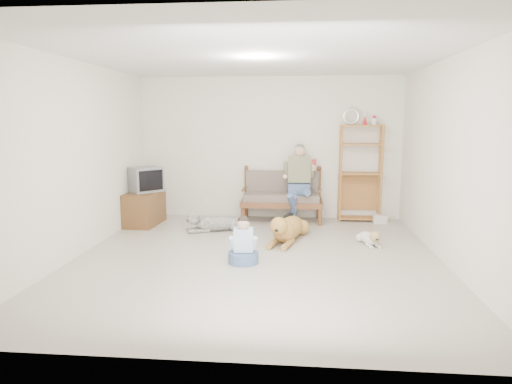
# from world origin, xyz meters

# --- Properties ---
(floor) EXTENTS (5.50, 5.50, 0.00)m
(floor) POSITION_xyz_m (0.00, 0.00, 0.00)
(floor) COLOR beige
(floor) RESTS_ON ground
(ceiling) EXTENTS (5.50, 5.50, 0.00)m
(ceiling) POSITION_xyz_m (0.00, 0.00, 2.70)
(ceiling) COLOR silver
(ceiling) RESTS_ON ground
(wall_back) EXTENTS (5.00, 0.00, 5.00)m
(wall_back) POSITION_xyz_m (0.00, 2.75, 1.35)
(wall_back) COLOR silver
(wall_back) RESTS_ON ground
(wall_front) EXTENTS (5.00, 0.00, 5.00)m
(wall_front) POSITION_xyz_m (0.00, -2.75, 1.35)
(wall_front) COLOR silver
(wall_front) RESTS_ON ground
(wall_left) EXTENTS (0.00, 5.50, 5.50)m
(wall_left) POSITION_xyz_m (-2.50, 0.00, 1.35)
(wall_left) COLOR silver
(wall_left) RESTS_ON ground
(wall_right) EXTENTS (0.00, 5.50, 5.50)m
(wall_right) POSITION_xyz_m (2.50, 0.00, 1.35)
(wall_right) COLOR silver
(wall_right) RESTS_ON ground
(loveseat) EXTENTS (1.50, 0.70, 0.95)m
(loveseat) POSITION_xyz_m (0.25, 2.43, 0.49)
(loveseat) COLOR brown
(loveseat) RESTS_ON ground
(man) EXTENTS (0.55, 0.79, 1.27)m
(man) POSITION_xyz_m (0.55, 2.22, 0.66)
(man) COLOR #485F85
(man) RESTS_ON loveseat
(etagere) EXTENTS (0.80, 0.35, 2.10)m
(etagere) POSITION_xyz_m (1.71, 2.55, 0.92)
(etagere) COLOR #A26232
(etagere) RESTS_ON ground
(book_stack) EXTENTS (0.25, 0.19, 0.16)m
(book_stack) POSITION_xyz_m (2.07, 2.35, 0.08)
(book_stack) COLOR white
(book_stack) RESTS_ON ground
(tv_stand) EXTENTS (0.55, 0.93, 0.60)m
(tv_stand) POSITION_xyz_m (-2.23, 1.86, 0.30)
(tv_stand) COLOR brown
(tv_stand) RESTS_ON ground
(crt_tv) EXTENTS (0.69, 0.69, 0.45)m
(crt_tv) POSITION_xyz_m (-2.20, 1.90, 0.83)
(crt_tv) COLOR slate
(crt_tv) RESTS_ON tv_stand
(wall_outlet) EXTENTS (0.12, 0.02, 0.08)m
(wall_outlet) POSITION_xyz_m (-1.25, 2.73, 0.30)
(wall_outlet) COLOR white
(wall_outlet) RESTS_ON ground
(golden_retriever) EXTENTS (0.63, 1.54, 0.47)m
(golden_retriever) POSITION_xyz_m (0.39, 0.97, 0.19)
(golden_retriever) COLOR #A36E38
(golden_retriever) RESTS_ON ground
(shaggy_dog) EXTENTS (1.10, 0.55, 0.35)m
(shaggy_dog) POSITION_xyz_m (-0.88, 1.47, 0.14)
(shaggy_dog) COLOR silver
(shaggy_dog) RESTS_ON ground
(terrier) EXTENTS (0.31, 0.68, 0.26)m
(terrier) POSITION_xyz_m (1.65, 0.82, 0.11)
(terrier) COLOR silver
(terrier) RESTS_ON ground
(child) EXTENTS (0.40, 0.40, 0.64)m
(child) POSITION_xyz_m (-0.16, -0.22, 0.23)
(child) COLOR #485F85
(child) RESTS_ON ground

